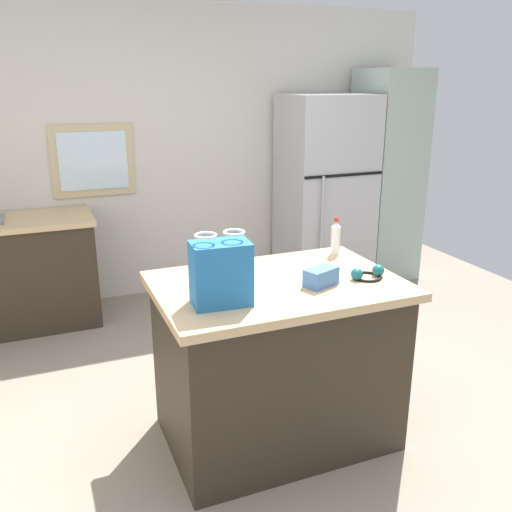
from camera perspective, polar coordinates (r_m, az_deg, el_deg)
ground at (r=3.30m, az=4.67°, el=-17.67°), size 6.07×6.07×0.00m
back_wall at (r=5.10m, az=-8.15°, el=10.44°), size 4.87×0.13×2.54m
kitchen_island at (r=3.04m, az=2.18°, el=-10.75°), size 1.26×0.86×0.92m
refrigerator at (r=5.27m, az=7.12°, el=6.54°), size 0.79×0.69×1.78m
tall_cabinet at (r=5.61m, az=13.27°, el=8.04°), size 0.52×0.62×2.00m
sink_counter at (r=4.77m, az=-24.03°, el=-1.61°), size 1.31×0.65×1.07m
shopping_bag at (r=2.53m, az=-3.65°, el=-1.74°), size 0.28×0.19×0.34m
small_box at (r=2.80m, az=6.72°, el=-2.16°), size 0.20×0.15×0.09m
bottle at (r=3.29m, az=8.21°, el=1.87°), size 0.06×0.06×0.22m
ear_defenders at (r=2.95m, az=11.43°, el=-1.82°), size 0.20×0.16×0.06m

